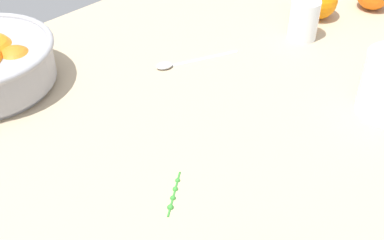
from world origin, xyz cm
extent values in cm
cube|color=tan|center=(0.00, 0.00, -1.50)|extent=(138.42, 106.77, 3.00)
sphere|color=orange|center=(-12.44, 33.85, 5.06)|extent=(7.31, 7.31, 7.31)
cylinder|color=white|center=(38.09, 9.96, 4.11)|extent=(5.92, 5.92, 8.22)
cylinder|color=#F5A426|center=(38.09, 9.96, 2.62)|extent=(5.21, 5.21, 5.24)
sphere|color=orange|center=(47.97, 12.86, 3.95)|extent=(7.90, 7.90, 7.90)
ellipsoid|color=silver|center=(10.21, 21.53, 0.50)|extent=(3.81, 3.30, 1.00)
cylinder|color=silver|center=(18.01, 18.29, 0.35)|extent=(12.91, 5.89, 0.70)
cylinder|color=#358B31|center=(-10.58, -3.17, 0.15)|extent=(7.13, 5.17, 0.30)
sphere|color=#358B31|center=(-12.67, -4.65, 0.30)|extent=(0.92, 0.92, 0.92)
sphere|color=#358B31|center=(-11.28, -3.66, 0.30)|extent=(0.82, 0.82, 0.82)
sphere|color=#358B31|center=(-9.89, -2.68, 0.30)|extent=(0.82, 0.82, 0.82)
sphere|color=#358B31|center=(-8.50, -1.69, 0.30)|extent=(0.75, 0.75, 0.75)
camera|label=1|loc=(-42.50, -38.61, 51.51)|focal=46.70mm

